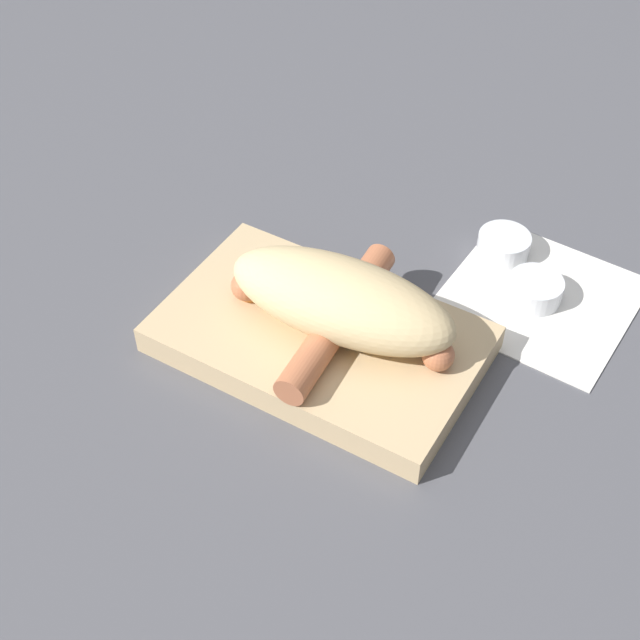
{
  "coord_description": "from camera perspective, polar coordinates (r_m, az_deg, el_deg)",
  "views": [
    {
      "loc": [
        0.26,
        -0.44,
        0.56
      ],
      "look_at": [
        0.0,
        0.0,
        0.04
      ],
      "focal_mm": 50.0,
      "sensor_mm": 36.0,
      "label": 1
    }
  ],
  "objects": [
    {
      "name": "napkin",
      "position": [
        0.82,
        13.86,
        1.4
      ],
      "size": [
        0.17,
        0.17,
        0.0
      ],
      "color": "white",
      "rests_on": "ground_plane"
    },
    {
      "name": "condiment_cup_far",
      "position": [
        0.85,
        11.65,
        4.63
      ],
      "size": [
        0.05,
        0.05,
        0.02
      ],
      "color": "silver",
      "rests_on": "ground_plane"
    },
    {
      "name": "food_tray",
      "position": [
        0.75,
        0.0,
        -1.21
      ],
      "size": [
        0.26,
        0.16,
        0.03
      ],
      "color": "tan",
      "rests_on": "ground_plane"
    },
    {
      "name": "condiment_cup_near",
      "position": [
        0.82,
        13.56,
        1.8
      ],
      "size": [
        0.05,
        0.05,
        0.02
      ],
      "color": "silver",
      "rests_on": "ground_plane"
    },
    {
      "name": "sausage",
      "position": [
        0.73,
        1.17,
        0.02
      ],
      "size": [
        0.2,
        0.18,
        0.03
      ],
      "color": "#B26642",
      "rests_on": "food_tray"
    },
    {
      "name": "bread_roll",
      "position": [
        0.72,
        1.37,
        1.32
      ],
      "size": [
        0.2,
        0.09,
        0.06
      ],
      "color": "#DBBC84",
      "rests_on": "food_tray"
    },
    {
      "name": "ground_plane",
      "position": [
        0.76,
        0.0,
        -1.87
      ],
      "size": [
        3.0,
        3.0,
        0.0
      ],
      "primitive_type": "plane",
      "color": "#4C4C51"
    },
    {
      "name": "pickled_veggies",
      "position": [
        0.78,
        -3.08,
        2.49
      ],
      "size": [
        0.06,
        0.07,
        0.0
      ],
      "color": "orange",
      "rests_on": "food_tray"
    }
  ]
}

